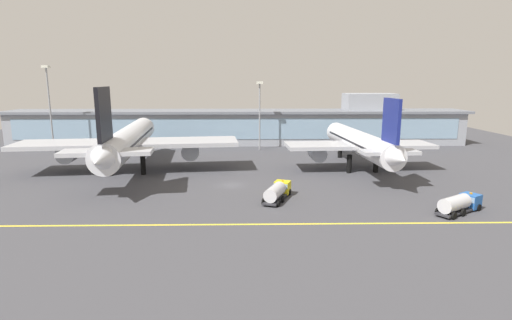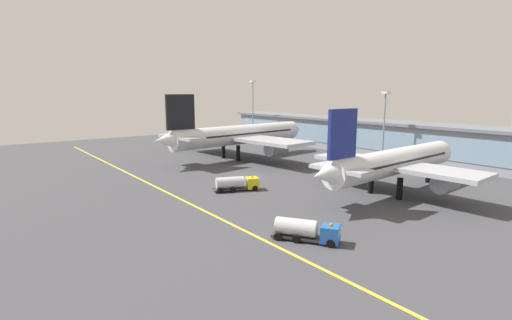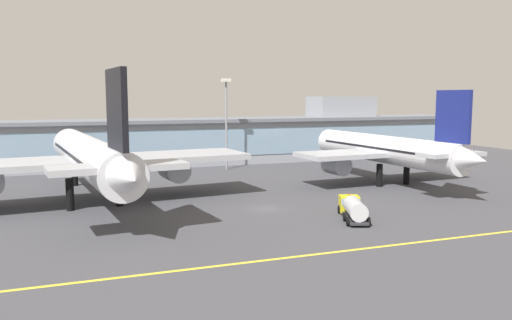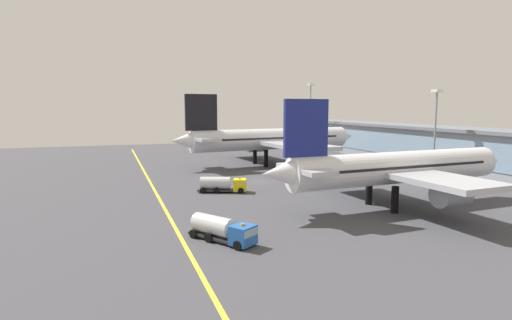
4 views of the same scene
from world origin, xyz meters
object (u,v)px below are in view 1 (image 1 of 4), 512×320
at_px(baggage_tug_near, 278,191).
at_px(apron_light_mast_centre, 260,104).
at_px(airliner_near_right, 359,143).
at_px(fuel_tanker_truck, 460,203).
at_px(apron_light_mast_west, 49,96).
at_px(airliner_near_left, 128,141).

distance_m(baggage_tug_near, apron_light_mast_centre, 51.86).
distance_m(airliner_near_right, fuel_tanker_truck, 31.64).
height_order(baggage_tug_near, apron_light_mast_centre, apron_light_mast_centre).
xyz_separation_m(fuel_tanker_truck, apron_light_mast_west, (-89.01, 56.64, 14.29)).
bearing_deg(airliner_near_right, airliner_near_left, 87.47).
bearing_deg(apron_light_mast_west, apron_light_mast_centre, 1.35).
bearing_deg(baggage_tug_near, airliner_near_right, -20.60).
distance_m(airliner_near_left, apron_light_mast_centre, 41.84).
distance_m(fuel_tanker_truck, apron_light_mast_centre, 66.12).
distance_m(airliner_near_left, fuel_tanker_truck, 66.50).
xyz_separation_m(apron_light_mast_west, apron_light_mast_centre, (59.64, 1.41, -2.46)).
relative_size(fuel_tanker_truck, apron_light_mast_west, 0.37).
height_order(airliner_near_right, apron_light_mast_west, apron_light_mast_west).
relative_size(airliner_near_right, apron_light_mast_west, 1.93).
bearing_deg(fuel_tanker_truck, apron_light_mast_centre, 83.74).
relative_size(baggage_tug_near, apron_light_mast_centre, 0.47).
bearing_deg(apron_light_mast_west, airliner_near_right, -17.88).
height_order(fuel_tanker_truck, apron_light_mast_west, apron_light_mast_west).
distance_m(airliner_near_right, apron_light_mast_west, 86.13).
distance_m(airliner_near_right, apron_light_mast_centre, 35.97).
xyz_separation_m(baggage_tug_near, apron_light_mast_west, (-61.29, 49.06, 14.29)).
bearing_deg(airliner_near_left, baggage_tug_near, -130.97).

